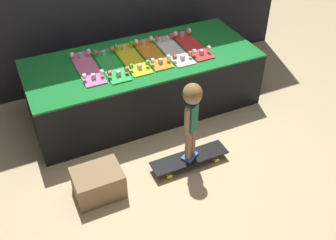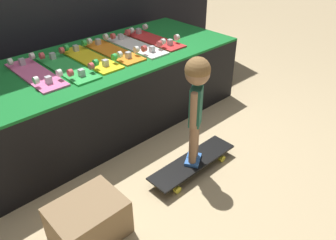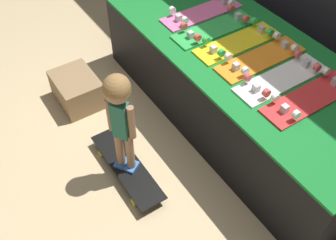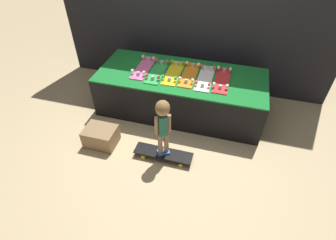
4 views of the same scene
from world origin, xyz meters
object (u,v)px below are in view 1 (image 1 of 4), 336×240
(skateboard_red_on_rack, at_px, (191,45))
(storage_box, at_px, (98,183))
(skateboard_green_on_rack, at_px, (111,65))
(skateboard_pink_on_rack, at_px, (87,67))
(skateboard_white_on_rack, at_px, (173,50))
(skateboard_on_floor, at_px, (189,158))
(skateboard_yellow_on_rack, at_px, (131,58))
(skateboard_orange_on_rack, at_px, (152,53))
(child, at_px, (192,109))

(skateboard_red_on_rack, relative_size, storage_box, 1.63)
(skateboard_green_on_rack, bearing_deg, skateboard_pink_on_rack, 167.48)
(skateboard_white_on_rack, distance_m, storage_box, 1.63)
(skateboard_pink_on_rack, xyz_separation_m, skateboard_on_floor, (0.61, -1.06, -0.57))
(skateboard_yellow_on_rack, distance_m, skateboard_red_on_rack, 0.69)
(skateboard_orange_on_rack, bearing_deg, skateboard_white_on_rack, -7.49)
(skateboard_orange_on_rack, distance_m, child, 1.05)
(skateboard_red_on_rack, height_order, child, child)
(skateboard_on_floor, bearing_deg, skateboard_white_on_rack, 72.94)
(skateboard_green_on_rack, height_order, child, child)
(skateboard_pink_on_rack, relative_size, storage_box, 1.63)
(skateboard_on_floor, bearing_deg, storage_box, 178.55)
(skateboard_yellow_on_rack, bearing_deg, skateboard_green_on_rack, -172.25)
(skateboard_red_on_rack, xyz_separation_m, storage_box, (-1.42, -1.02, -0.51))
(skateboard_yellow_on_rack, distance_m, storage_box, 1.35)
(skateboard_green_on_rack, xyz_separation_m, skateboard_white_on_rack, (0.69, 0.01, 0.00))
(skateboard_white_on_rack, bearing_deg, storage_box, -139.97)
(skateboard_red_on_rack, relative_size, skateboard_on_floor, 0.90)
(skateboard_white_on_rack, height_order, skateboard_on_floor, skateboard_white_on_rack)
(skateboard_orange_on_rack, relative_size, skateboard_on_floor, 0.90)
(skateboard_white_on_rack, bearing_deg, skateboard_red_on_rack, 4.37)
(skateboard_green_on_rack, relative_size, skateboard_red_on_rack, 1.00)
(skateboard_orange_on_rack, bearing_deg, skateboard_yellow_on_rack, -177.52)
(skateboard_yellow_on_rack, relative_size, skateboard_red_on_rack, 1.00)
(skateboard_green_on_rack, bearing_deg, skateboard_white_on_rack, 0.92)
(skateboard_red_on_rack, distance_m, skateboard_on_floor, 1.30)
(child, bearing_deg, skateboard_green_on_rack, 79.63)
(skateboard_white_on_rack, relative_size, child, 0.83)
(skateboard_orange_on_rack, xyz_separation_m, skateboard_red_on_rack, (0.46, -0.01, 0.00))
(skateboard_pink_on_rack, height_order, skateboard_yellow_on_rack, same)
(skateboard_orange_on_rack, bearing_deg, skateboard_pink_on_rack, 179.19)
(skateboard_green_on_rack, bearing_deg, skateboard_yellow_on_rack, 7.75)
(skateboard_red_on_rack, bearing_deg, child, -117.64)
(skateboard_pink_on_rack, distance_m, skateboard_yellow_on_rack, 0.46)
(skateboard_white_on_rack, bearing_deg, skateboard_orange_on_rack, 172.51)
(skateboard_on_floor, bearing_deg, skateboard_orange_on_rack, 85.49)
(storage_box, bearing_deg, child, -1.45)
(skateboard_yellow_on_rack, bearing_deg, skateboard_red_on_rack, -0.22)
(skateboard_orange_on_rack, bearing_deg, skateboard_red_on_rack, -1.58)
(child, xyz_separation_m, storage_box, (-0.88, 0.02, -0.53))
(skateboard_pink_on_rack, xyz_separation_m, skateboard_green_on_rack, (0.23, -0.05, 0.00))
(skateboard_orange_on_rack, bearing_deg, skateboard_on_floor, -94.51)
(skateboard_red_on_rack, bearing_deg, storage_box, -144.40)
(skateboard_yellow_on_rack, xyz_separation_m, skateboard_red_on_rack, (0.69, -0.00, 0.00))
(skateboard_green_on_rack, distance_m, skateboard_orange_on_rack, 0.46)
(skateboard_white_on_rack, distance_m, skateboard_on_floor, 1.21)
(skateboard_green_on_rack, xyz_separation_m, child, (0.38, -1.01, 0.02))
(skateboard_pink_on_rack, xyz_separation_m, skateboard_orange_on_rack, (0.69, -0.01, 0.00))
(skateboard_pink_on_rack, distance_m, skateboard_white_on_rack, 0.92)
(skateboard_orange_on_rack, bearing_deg, skateboard_green_on_rack, -174.87)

